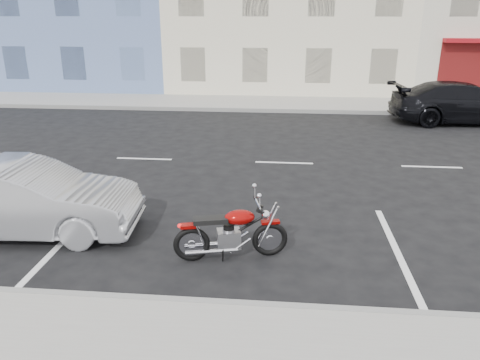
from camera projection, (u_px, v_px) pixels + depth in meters
name	position (u px, v px, depth m)	size (l,w,h in m)	color
ground	(357.00, 165.00, 12.87)	(120.00, 120.00, 0.00)	black
sidewalk_far	(220.00, 103.00, 21.45)	(80.00, 3.40, 0.15)	gray
curb_near	(73.00, 298.00, 6.73)	(80.00, 0.12, 0.16)	gray
curb_far	(214.00, 110.00, 19.85)	(80.00, 0.12, 0.16)	gray
motorcycle	(272.00, 232.00, 7.93)	(1.91, 0.76, 0.98)	black
sedan_silver	(24.00, 199.00, 8.66)	(1.47, 4.20, 1.38)	#9EA0A6
car_far	(462.00, 103.00, 17.60)	(2.14, 5.27, 1.53)	black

